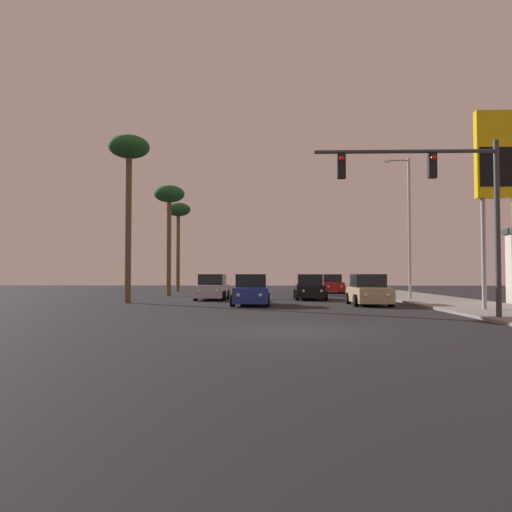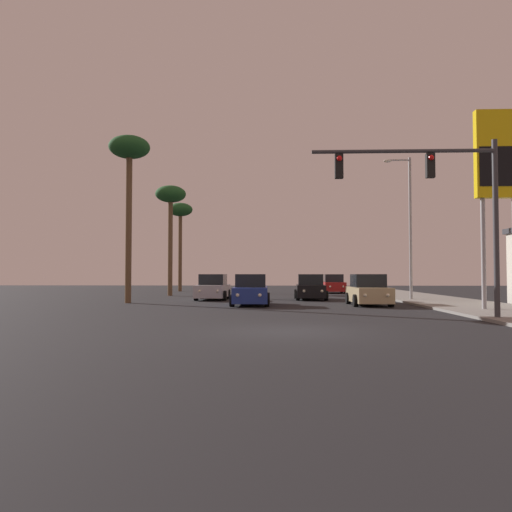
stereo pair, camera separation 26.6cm
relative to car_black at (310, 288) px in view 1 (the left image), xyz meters
The scene contains 13 objects.
ground_plane 18.60m from the car_black, 95.86° to the right, with size 120.00×120.00×0.00m, color black.
sidewalk_right 11.42m from the car_black, 48.15° to the right, with size 5.00×60.00×0.12m.
car_black is the anchor object (origin of this frame).
car_tan 6.61m from the car_black, 65.93° to the right, with size 2.04×4.33×1.68m.
car_blue 7.22m from the car_black, 120.57° to the right, with size 2.04×4.33×1.68m.
car_silver 6.47m from the car_black, behind, with size 2.04×4.34×1.68m.
car_red 12.11m from the car_black, 76.06° to the left, with size 2.04×4.33×1.68m.
traffic_light_mast 15.80m from the car_black, 75.64° to the right, with size 6.79×0.36×6.50m.
street_lamp 7.63m from the car_black, 12.71° to the right, with size 1.74×0.24×9.00m.
gas_station_sign 14.29m from the car_black, 53.65° to the right, with size 2.00×0.42×9.00m.
palm_tree_mid 13.70m from the car_black, 152.45° to the left, with size 2.40×2.40×8.66m.
palm_tree_far 20.59m from the car_black, 127.01° to the left, with size 2.40×2.40×8.74m.
palm_tree_near 14.14m from the car_black, 157.65° to the right, with size 2.40×2.40×9.82m.
Camera 1 is at (-0.74, -14.78, 1.67)m, focal length 35.00 mm.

